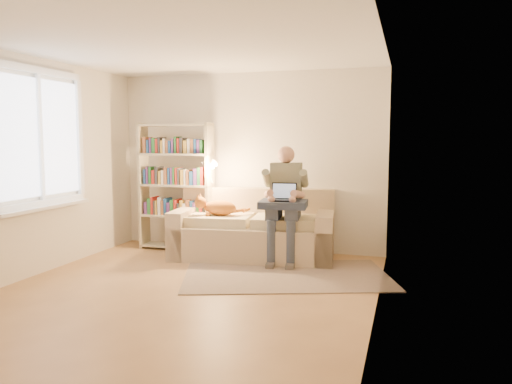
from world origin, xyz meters
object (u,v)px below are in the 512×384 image
(sofa, at_px, (254,233))
(laptop, at_px, (285,196))
(person, at_px, (285,197))
(bookshelf, at_px, (176,180))
(cat, at_px, (214,207))

(sofa, distance_m, laptop, 0.79)
(sofa, xyz_separation_m, person, (0.47, -0.11, 0.53))
(bookshelf, bearing_deg, person, -8.13)
(person, relative_size, cat, 2.22)
(sofa, xyz_separation_m, laptop, (0.50, -0.24, 0.56))
(sofa, height_order, person, person)
(sofa, distance_m, bookshelf, 1.42)
(sofa, relative_size, laptop, 6.37)
(cat, distance_m, laptop, 1.03)
(laptop, bearing_deg, cat, 171.11)
(person, distance_m, cat, 0.99)
(sofa, bearing_deg, cat, -165.21)
(cat, bearing_deg, sofa, 14.79)
(sofa, bearing_deg, laptop, -32.24)
(laptop, bearing_deg, person, 98.12)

